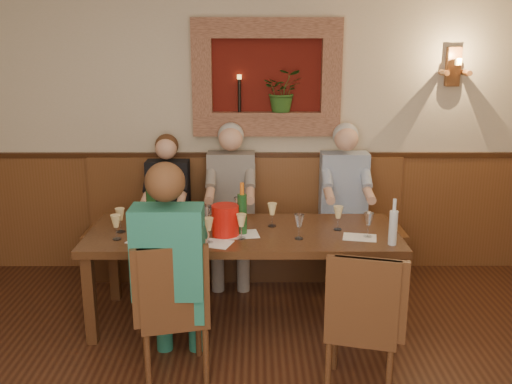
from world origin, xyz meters
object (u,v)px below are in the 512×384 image
spittoon_bucket (225,220)px  wine_bottle_green_a (242,213)px  bench (245,241)px  water_bottle (393,227)px  dining_table (243,240)px  person_chair_front (172,289)px  chair_near_left (174,336)px  person_bench_left (168,221)px  person_bench_right (344,216)px  person_bench_mid (231,216)px  wine_bottle_green_b (151,206)px  chair_near_right (361,350)px

spittoon_bucket → wine_bottle_green_a: (0.13, 0.04, 0.05)m
bench → water_bottle: (1.09, -1.25, 0.56)m
dining_table → person_chair_front: size_ratio=1.62×
chair_near_left → person_bench_left: 1.68m
person_bench_right → dining_table: bearing=-137.7°
person_bench_mid → person_chair_front: person_chair_front is taller
person_chair_front → wine_bottle_green_b: person_chair_front is taller
chair_near_left → chair_near_right: (1.21, -0.18, -0.00)m
chair_near_left → wine_bottle_green_b: (-0.28, 0.92, 0.63)m
bench → wine_bottle_green_b: wine_bottle_green_b is taller
person_bench_mid → wine_bottle_green_b: (-0.60, -0.71, 0.31)m
person_bench_mid → spittoon_bucket: bearing=-90.3°
person_bench_left → person_chair_front: size_ratio=0.92×
dining_table → person_bench_left: bearing=130.4°
chair_near_right → person_bench_left: bearing=143.7°
dining_table → wine_bottle_green_b: (-0.73, 0.13, 0.24)m
bench → water_bottle: bearing=-48.9°
chair_near_right → person_bench_mid: size_ratio=0.66×
person_bench_mid → chair_near_right: bearing=-63.8°
bench → chair_near_left: bearing=-104.4°
wine_bottle_green_a → bench: bearing=89.7°
person_chair_front → wine_bottle_green_a: (0.44, 0.72, 0.30)m
bench → chair_near_left: size_ratio=3.07×
person_bench_left → spittoon_bucket: person_bench_left is taller
person_bench_mid → water_bottle: person_bench_mid is taller
person_chair_front → spittoon_bucket: size_ratio=6.33×
person_chair_front → wine_bottle_green_a: size_ratio=3.70×
person_bench_right → water_bottle: person_bench_right is taller
wine_bottle_green_a → water_bottle: bearing=-12.6°
person_bench_left → spittoon_bucket: (0.58, -0.94, 0.31)m
person_bench_left → person_bench_right: size_ratio=0.93×
chair_near_left → spittoon_bucket: (0.31, 0.70, 0.58)m
person_bench_mid → water_bottle: size_ratio=4.27×
person_bench_right → person_chair_front: bearing=-130.3°
bench → person_bench_right: bearing=-6.6°
bench → person_chair_front: person_chair_front is taller
dining_table → person_chair_front: bearing=-120.1°
bench → wine_bottle_green_a: size_ratio=7.48×
chair_near_right → wine_bottle_green_a: size_ratio=2.42×
wine_bottle_green_b → water_bottle: 1.87m
dining_table → bench: bearing=90.0°
person_bench_left → person_chair_front: person_chair_front is taller
chair_near_right → person_bench_left: size_ratio=0.72×
chair_near_right → wine_bottle_green_b: 1.96m
chair_near_left → water_bottle: (1.53, 0.49, 0.60)m
person_chair_front → bench: bearing=75.3°
bench → water_bottle: size_ratio=8.75×
dining_table → person_bench_mid: size_ratio=1.64×
wine_bottle_green_b → chair_near_right: bearing=-36.4°
water_bottle → chair_near_right: bearing=-116.0°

